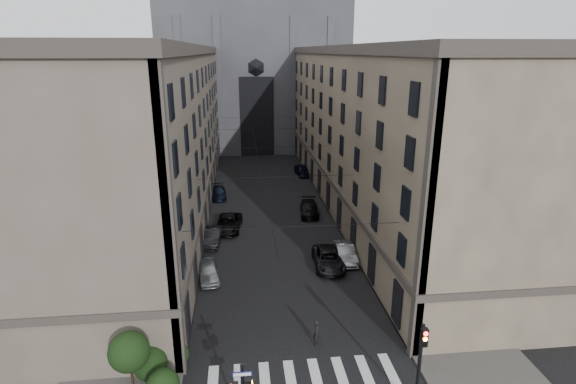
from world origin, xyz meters
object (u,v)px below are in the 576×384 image
object	(u,v)px
traffic_light_right	(421,358)
car_left_midnear	(213,237)
car_left_near	(208,271)
car_left_far	(218,193)
gothic_tower	(253,53)
car_right_far	(302,170)
car_right_near	(345,253)
pedestrian	(317,333)
car_right_midfar	(309,209)
car_right_midnear	(328,259)
car_left_midfar	(228,223)

from	to	relation	value
traffic_light_right	car_left_midnear	xyz separation A→B (m)	(-11.80, 22.99, -2.53)
car_left_near	car_left_far	bearing A→B (deg)	82.18
gothic_tower	car_right_far	world-z (taller)	gothic_tower
gothic_tower	car_left_far	size ratio (longest dim) A/B	12.22
car_right_near	pedestrian	world-z (taller)	pedestrian
car_left_near	car_left_midnear	bearing A→B (deg)	82.18
pedestrian	car_left_far	bearing A→B (deg)	35.63
gothic_tower	car_left_midnear	bearing A→B (deg)	-97.06
car_left_far	car_right_midfar	world-z (taller)	car_right_midfar
car_left_midnear	car_right_midnear	world-z (taller)	car_left_midnear
car_right_midnear	car_right_midfar	xyz separation A→B (m)	(0.37, 13.31, -0.01)
car_right_midnear	car_left_midnear	bearing A→B (deg)	152.11
car_left_midnear	car_left_far	size ratio (longest dim) A/B	0.97
gothic_tower	car_left_midfar	bearing A→B (deg)	-95.78
car_right_near	car_right_far	bearing A→B (deg)	91.25
car_left_far	car_right_far	size ratio (longest dim) A/B	1.03
car_left_midfar	car_left_far	xyz separation A→B (m)	(-1.48, 11.32, -0.07)
car_left_near	car_left_midnear	xyz separation A→B (m)	(0.00, 7.25, 0.04)
car_left_near	car_left_midnear	distance (m)	7.25
car_left_far	pedestrian	distance (m)	32.52
traffic_light_right	car_left_midfar	xyz separation A→B (m)	(-10.32, 26.40, -2.52)
car_left_midfar	car_right_midfar	world-z (taller)	car_left_midfar
traffic_light_right	car_left_near	xyz separation A→B (m)	(-11.80, 15.74, -2.57)
gothic_tower	car_left_midnear	xyz separation A→B (m)	(-6.20, -50.05, -17.04)
traffic_light_right	car_right_midnear	world-z (taller)	traffic_light_right
car_right_midnear	pedestrian	size ratio (longest dim) A/B	3.05
car_left_midfar	car_right_far	world-z (taller)	car_right_far
gothic_tower	car_right_midfar	xyz separation A→B (m)	(4.57, -42.86, -17.06)
car_left_near	pedestrian	size ratio (longest dim) A/B	2.37
traffic_light_right	car_right_near	world-z (taller)	traffic_light_right
traffic_light_right	car_right_midnear	distance (m)	17.11
car_left_midnear	car_right_near	distance (m)	13.16
car_right_far	car_right_midfar	bearing A→B (deg)	-101.32
traffic_light_right	car_left_midnear	distance (m)	25.97
car_left_near	car_left_far	world-z (taller)	car_left_near
gothic_tower	car_left_midnear	distance (m)	53.23
gothic_tower	car_left_near	distance (m)	60.11
car_left_far	car_right_midnear	world-z (taller)	car_right_midnear
traffic_light_right	car_left_midfar	world-z (taller)	traffic_light_right
car_left_far	car_right_midfar	bearing A→B (deg)	-39.36
car_left_midnear	car_right_midnear	xyz separation A→B (m)	(10.40, -6.13, -0.01)
car_left_midfar	car_right_near	world-z (taller)	car_left_midfar
car_left_near	car_right_far	world-z (taller)	car_right_far
car_left_midnear	car_right_near	xyz separation A→B (m)	(12.16, -5.02, -0.01)
traffic_light_right	car_right_midfar	world-z (taller)	traffic_light_right
car_right_midnear	car_left_near	bearing A→B (deg)	-171.21
car_right_midfar	car_right_far	distance (m)	17.40
car_right_far	pedestrian	size ratio (longest dim) A/B	2.59
car_right_near	car_right_midfar	bearing A→B (deg)	98.19
traffic_light_right	car_right_midfar	bearing A→B (deg)	91.96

